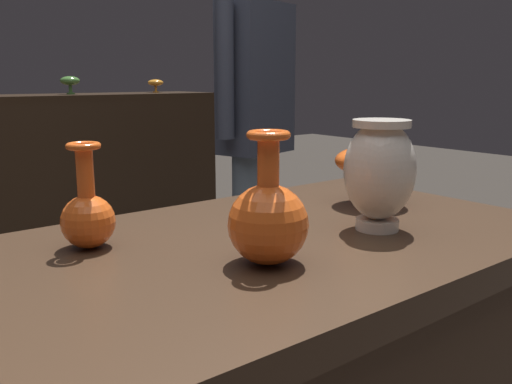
% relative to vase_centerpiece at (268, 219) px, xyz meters
% --- Properties ---
extents(vase_centerpiece, '(0.12, 0.12, 0.20)m').
position_rel_vase_centerpiece_xyz_m(vase_centerpiece, '(0.00, 0.00, 0.00)').
color(vase_centerpiece, '#E55B1E').
rests_on(vase_centerpiece, display_plinth).
extents(vase_tall_behind, '(0.13, 0.13, 0.20)m').
position_rel_vase_centerpiece_xyz_m(vase_tall_behind, '(0.28, 0.02, 0.04)').
color(vase_tall_behind, silver).
rests_on(vase_tall_behind, display_plinth).
extents(vase_left_accent, '(0.09, 0.09, 0.17)m').
position_rel_vase_centerpiece_xyz_m(vase_left_accent, '(-0.18, 0.25, -0.01)').
color(vase_left_accent, '#E55B1E').
rests_on(vase_left_accent, display_plinth).
extents(vase_right_accent, '(0.16, 0.16, 0.13)m').
position_rel_vase_centerpiece_xyz_m(vase_right_accent, '(0.43, 0.17, 0.02)').
color(vase_right_accent, '#E55B1E').
rests_on(vase_right_accent, display_plinth).
extents(shelf_vase_far_right, '(0.09, 0.09, 0.08)m').
position_rel_vase_centerpiece_xyz_m(shelf_vase_far_right, '(1.08, 2.33, 0.18)').
color(shelf_vase_far_right, orange).
rests_on(shelf_vase_far_right, back_display_shelf).
extents(shelf_vase_right, '(0.10, 0.10, 0.09)m').
position_rel_vase_centerpiece_xyz_m(shelf_vase_right, '(0.56, 2.30, 0.19)').
color(shelf_vase_right, '#477A38').
rests_on(shelf_vase_right, back_display_shelf).
extents(visitor_near_right, '(0.46, 0.26, 1.55)m').
position_rel_vase_centerpiece_xyz_m(visitor_near_right, '(0.93, 1.20, 0.04)').
color(visitor_near_right, slate).
rests_on(visitor_near_right, ground_plane).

